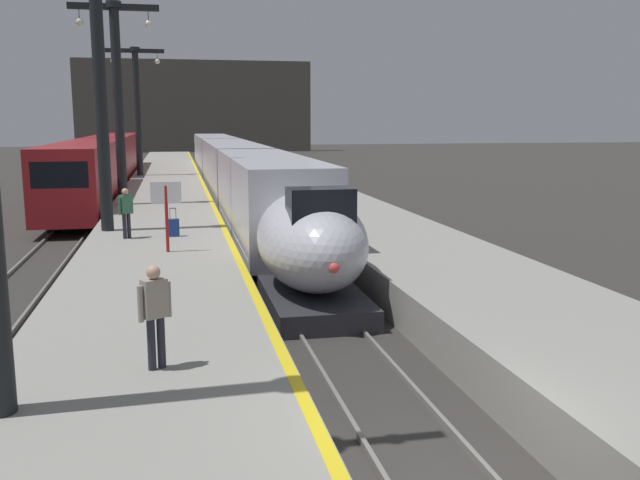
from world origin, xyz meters
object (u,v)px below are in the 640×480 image
station_column_far (117,84)px  station_column_distant (137,99)px  passenger_near_edge (126,209)px  passenger_mid_platform (155,309)px  station_column_mid (99,63)px  departure_info_board (166,202)px  highspeed_train_main (233,170)px  regional_train_adjacent (103,163)px  rolling_suitcase (173,228)px

station_column_far → station_column_distant: 17.53m
station_column_far → passenger_near_edge: 10.87m
station_column_distant → passenger_near_edge: 27.74m
station_column_far → passenger_mid_platform: 23.22m
station_column_mid → passenger_mid_platform: size_ratio=5.82×
station_column_mid → passenger_near_edge: station_column_mid is taller
station_column_mid → departure_info_board: 6.69m
station_column_mid → station_column_distant: bearing=90.0°
highspeed_train_main → passenger_near_edge: highspeed_train_main is taller
regional_train_adjacent → passenger_mid_platform: regional_train_adjacent is taller
station_column_distant → passenger_near_edge: size_ratio=5.28×
departure_info_board → highspeed_train_main: bearing=79.9°
passenger_mid_platform → departure_info_board: bearing=89.5°
passenger_mid_platform → departure_info_board: departure_info_board is taller
highspeed_train_main → passenger_mid_platform: highspeed_train_main is taller
station_column_mid → station_column_far: bearing=90.0°
highspeed_train_main → passenger_near_edge: 19.08m
regional_train_adjacent → rolling_suitcase: (4.52, -24.19, -0.77)m
station_column_far → rolling_suitcase: station_column_far is taller
departure_info_board → station_column_distant: bearing=94.1°
station_column_mid → passenger_mid_platform: bearing=-82.0°
station_column_mid → station_column_far: 8.00m
station_column_mid → passenger_near_edge: 5.28m
passenger_near_edge → station_column_mid: bearing=113.1°
regional_train_adjacent → station_column_mid: (2.20, -22.40, 4.79)m
rolling_suitcase → departure_info_board: 3.06m
regional_train_adjacent → passenger_mid_platform: (4.26, -37.08, -0.09)m
highspeed_train_main → rolling_suitcase: highspeed_train_main is taller
highspeed_train_main → passenger_near_edge: size_ratio=33.02×
station_column_distant → station_column_mid: bearing=-90.0°
station_column_mid → regional_train_adjacent: bearing=95.6°
station_column_distant → regional_train_adjacent: bearing=-125.2°
station_column_far → rolling_suitcase: bearing=-76.6°
rolling_suitcase → departure_info_board: departure_info_board is taller
station_column_mid → passenger_near_edge: (0.79, -1.86, -4.88)m
passenger_near_edge → regional_train_adjacent: bearing=97.0°
regional_train_adjacent → station_column_distant: 5.75m
passenger_near_edge → highspeed_train_main: bearing=74.5°
station_column_mid → station_column_far: station_column_mid is taller
regional_train_adjacent → station_column_far: 15.24m
regional_train_adjacent → rolling_suitcase: 24.62m
passenger_mid_platform → station_column_mid: bearing=98.0°
station_column_mid → departure_info_board: (2.15, -4.59, -4.36)m
station_column_mid → passenger_near_edge: bearing=-66.9°
highspeed_train_main → rolling_suitcase: (-3.58, -18.32, -0.61)m
station_column_far → departure_info_board: size_ratio=4.33×
station_column_mid → departure_info_board: size_ratio=4.64×
departure_info_board → station_column_far: bearing=99.7°
station_column_far → station_column_distant: (0.00, 17.53, -0.14)m
regional_train_adjacent → station_column_distant: bearing=54.8°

